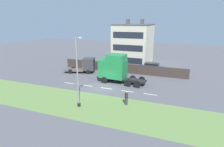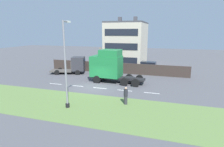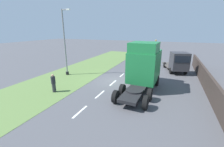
{
  "view_description": "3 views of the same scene",
  "coord_description": "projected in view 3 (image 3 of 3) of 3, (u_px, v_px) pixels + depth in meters",
  "views": [
    {
      "loc": [
        -23.68,
        -10.79,
        9.65
      ],
      "look_at": [
        -0.42,
        -1.74,
        2.49
      ],
      "focal_mm": 30.0,
      "sensor_mm": 36.0,
      "label": 1
    },
    {
      "loc": [
        -20.92,
        -8.9,
        6.93
      ],
      "look_at": [
        0.54,
        -2.13,
        1.86
      ],
      "focal_mm": 30.0,
      "sensor_mm": 36.0,
      "label": 2
    },
    {
      "loc": [
        5.66,
        -15.0,
        5.67
      ],
      "look_at": [
        0.25,
        -1.6,
        1.35
      ],
      "focal_mm": 24.0,
      "sensor_mm": 36.0,
      "label": 3
    }
  ],
  "objects": [
    {
      "name": "lorry_cab",
      "position": [
        144.0,
        65.0,
        14.49
      ],
      "size": [
        2.99,
        7.56,
        4.65
      ],
      "rotation": [
        0.0,
        0.0,
        -0.05
      ],
      "color": "black",
      "rests_on": "ground"
    },
    {
      "name": "boundary_wall",
      "position": [
        208.0,
        84.0,
        13.5
      ],
      "size": [
        0.25,
        24.0,
        1.76
      ],
      "color": "#382D28",
      "rests_on": "ground"
    },
    {
      "name": "pedestrian",
      "position": [
        54.0,
        83.0,
        13.79
      ],
      "size": [
        0.39,
        0.39,
        1.73
      ],
      "color": "#333338",
      "rests_on": "ground"
    },
    {
      "name": "grass_verge",
      "position": [
        71.0,
        75.0,
        19.13
      ],
      "size": [
        7.0,
        44.0,
        0.01
      ],
      "color": "#607F42",
      "rests_on": "ground"
    },
    {
      "name": "ground_plane",
      "position": [
        115.0,
        81.0,
        16.98
      ],
      "size": [
        120.0,
        120.0,
        0.0
      ],
      "primitive_type": "plane",
      "color": "#515156",
      "rests_on": "ground"
    },
    {
      "name": "lamp_post",
      "position": [
        65.0,
        47.0,
        18.27
      ],
      "size": [
        1.3,
        0.37,
        7.88
      ],
      "color": "black",
      "rests_on": "ground"
    },
    {
      "name": "flatbed_truck",
      "position": [
        178.0,
        62.0,
        19.63
      ],
      "size": [
        3.51,
        5.98,
        2.82
      ],
      "rotation": [
        0.0,
        0.0,
        3.43
      ],
      "color": "#333338",
      "rests_on": "ground"
    },
    {
      "name": "lane_markings",
      "position": [
        113.0,
        83.0,
        16.36
      ],
      "size": [
        0.16,
        14.6,
        0.0
      ],
      "color": "white",
      "rests_on": "ground"
    }
  ]
}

